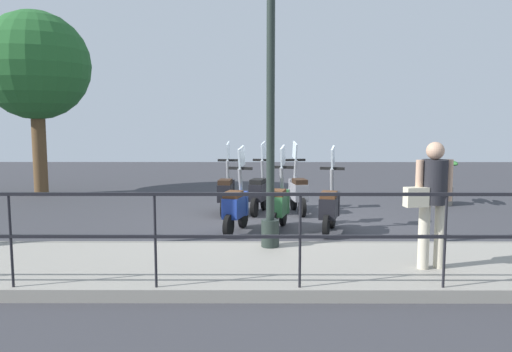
# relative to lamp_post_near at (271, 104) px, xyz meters

# --- Properties ---
(ground_plane) EXTENTS (28.00, 28.00, 0.00)m
(ground_plane) POSITION_rel_lamp_post_near_xyz_m (2.40, -0.28, -2.23)
(ground_plane) COLOR #38383D
(promenade_walkway) EXTENTS (2.20, 20.00, 0.15)m
(promenade_walkway) POSITION_rel_lamp_post_near_xyz_m (-0.75, -0.28, -2.16)
(promenade_walkway) COLOR gray
(promenade_walkway) RESTS_ON ground_plane
(fence_railing) EXTENTS (0.04, 16.03, 1.07)m
(fence_railing) POSITION_rel_lamp_post_near_xyz_m (-1.80, -0.28, -1.33)
(fence_railing) COLOR black
(fence_railing) RESTS_ON promenade_walkway
(lamp_post_near) EXTENTS (0.26, 0.90, 4.67)m
(lamp_post_near) POSITION_rel_lamp_post_near_xyz_m (0.00, 0.00, 0.00)
(lamp_post_near) COLOR #232D28
(lamp_post_near) RESTS_ON promenade_walkway
(pedestrian_with_bag) EXTENTS (0.38, 0.64, 1.59)m
(pedestrian_with_bag) POSITION_rel_lamp_post_near_xyz_m (-1.07, -1.98, -1.16)
(pedestrian_with_bag) COLOR beige
(pedestrian_with_bag) RESTS_ON promenade_walkway
(tree_large) EXTENTS (2.81, 2.81, 4.81)m
(tree_large) POSITION_rel_lamp_post_near_xyz_m (6.02, 5.98, 1.15)
(tree_large) COLOR brown
(tree_large) RESTS_ON ground_plane
(potted_palm) EXTENTS (1.06, 0.66, 1.05)m
(potted_palm) POSITION_rel_lamp_post_near_xyz_m (4.50, -4.14, -1.79)
(potted_palm) COLOR slate
(potted_palm) RESTS_ON ground_plane
(scooter_near_0) EXTENTS (1.21, 0.53, 1.54)m
(scooter_near_0) POSITION_rel_lamp_post_near_xyz_m (1.52, -1.09, -1.75)
(scooter_near_0) COLOR black
(scooter_near_0) RESTS_ON ground_plane
(scooter_near_1) EXTENTS (1.21, 0.52, 1.54)m
(scooter_near_1) POSITION_rel_lamp_post_near_xyz_m (1.76, -0.20, -1.75)
(scooter_near_1) COLOR black
(scooter_near_1) RESTS_ON ground_plane
(scooter_near_2) EXTENTS (1.21, 0.53, 1.54)m
(scooter_near_2) POSITION_rel_lamp_post_near_xyz_m (1.56, 0.57, -1.75)
(scooter_near_2) COLOR black
(scooter_near_2) RESTS_ON ground_plane
(scooter_far_0) EXTENTS (1.23, 0.46, 1.54)m
(scooter_far_0) POSITION_rel_lamp_post_near_xyz_m (3.41, -0.68, -1.75)
(scooter_far_0) COLOR black
(scooter_far_0) RESTS_ON ground_plane
(scooter_far_1) EXTENTS (1.21, 0.53, 1.54)m
(scooter_far_1) POSITION_rel_lamp_post_near_xyz_m (3.39, 0.15, -1.75)
(scooter_far_1) COLOR black
(scooter_far_1) RESTS_ON ground_plane
(scooter_far_2) EXTENTS (1.23, 0.44, 1.54)m
(scooter_far_2) POSITION_rel_lamp_post_near_xyz_m (3.32, 0.86, -1.75)
(scooter_far_2) COLOR black
(scooter_far_2) RESTS_ON ground_plane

